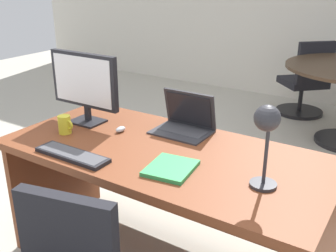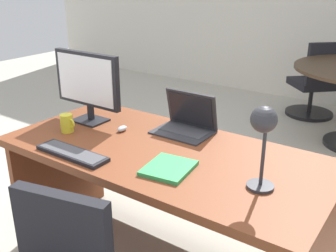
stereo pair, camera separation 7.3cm
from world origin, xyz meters
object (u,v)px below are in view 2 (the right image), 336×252
Objects in this scene: keyboard at (72,153)px; coffee_mug at (67,123)px; monitor at (87,82)px; mouse at (122,129)px; laptop at (188,119)px; meeting_chair_near at (315,87)px; desk_lamp at (263,131)px; book at (169,168)px; desk at (168,179)px.

keyboard is 3.98× the size of coffee_mug.
monitor is 0.55m from keyboard.
mouse is at bearing 91.04° from keyboard.
laptop is 0.36× the size of meeting_chair_near.
desk_lamp is 1.43× the size of book.
coffee_mug is at bearing 141.97° from keyboard.
mouse is 0.27× the size of book.
book is at bearing -54.87° from desk.
keyboard is 3.52m from meeting_chair_near.
book is at bearing -25.97° from mouse.
meeting_chair_near is (0.29, 3.48, -0.40)m from keyboard.
coffee_mug is at bearing -164.86° from desk.
mouse is (0.28, -0.01, -0.24)m from monitor.
keyboard is at bearing -166.77° from desk_lamp.
laptop is at bearing 64.26° from keyboard.
coffee_mug is (0.02, -0.20, -0.20)m from monitor.
laptop is (-0.04, 0.26, 0.27)m from desk.
desk_lamp is (0.93, -0.18, 0.26)m from mouse.
keyboard is at bearing -55.10° from monitor.
monitor is 4.66× the size of coffee_mug.
meeting_chair_near is at bearing 91.03° from desk.
keyboard is 1.11× the size of desk_lamp.
book is (-0.42, -0.07, -0.27)m from desk_lamp.
meeting_chair_near is at bearing 90.29° from laptop.
keyboard is 5.84× the size of mouse.
laptop is 3.09× the size of coffee_mug.
desk is 4.61× the size of desk_lamp.
laptop reaches higher than keyboard.
desk is 24.25× the size of mouse.
keyboard is 0.40m from mouse.
mouse is 0.08× the size of meeting_chair_near.
keyboard is (-0.34, -0.37, 0.21)m from desk.
laptop is 4.54× the size of mouse.
monitor is at bearing -159.53° from laptop.
laptop is at bearing 36.57° from coffee_mug.
laptop is at bearing 99.22° from desk.
coffee_mug is at bearing 175.73° from book.
desk_lamp reaches higher than mouse.
keyboard is 0.46× the size of meeting_chair_near.
coffee_mug is (-0.57, -0.42, -0.02)m from laptop.
laptop is 1.23× the size of book.
desk is 5.34× the size of laptop.
desk is at bearing -3.35° from monitor.
desk is 3.55× the size of monitor.
laptop reaches higher than meeting_chair_near.
meeting_chair_near is (-0.06, 3.11, -0.19)m from desk.
meeting_chair_near is (-0.63, 3.26, -0.67)m from desk_lamp.
desk_lamp is (0.58, -0.15, 0.48)m from desk.
coffee_mug is (-1.18, -0.01, -0.22)m from desk_lamp.
mouse is at bearing 36.47° from coffee_mug.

